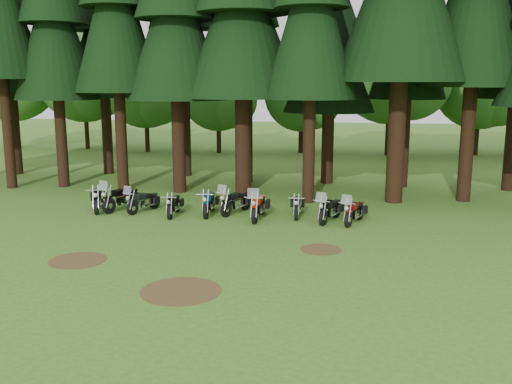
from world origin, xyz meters
TOP-DOWN VIEW (x-y plane):
  - ground at (0.00, 0.00)m, footprint 120.00×120.00m
  - pine_back_1 at (-9.26, 14.35)m, footprint 4.52×4.52m
  - pine_back_2 at (-4.38, 14.40)m, footprint 4.85×4.85m
  - pine_back_3 at (-0.37, 12.94)m, footprint 4.35×4.35m
  - pine_back_4 at (4.04, 13.25)m, footprint 4.94×4.94m
  - decid_0 at (-22.10, 25.26)m, footprint 8.00×7.78m
  - decid_1 at (-15.99, 25.76)m, footprint 7.91×7.69m
  - decid_2 at (-10.43, 24.78)m, footprint 6.72×6.53m
  - decid_3 at (-4.71, 25.13)m, footprint 6.12×5.95m
  - decid_4 at (1.58, 26.32)m, footprint 5.93×5.76m
  - decid_5 at (8.29, 25.71)m, footprint 8.45×8.21m
  - decid_6 at (14.85, 27.01)m, footprint 7.06×6.86m
  - dirt_patch_0 at (-3.00, -2.00)m, footprint 1.80×1.80m
  - dirt_patch_1 at (4.50, 0.50)m, footprint 1.40×1.40m
  - dirt_patch_2 at (1.00, -4.00)m, footprint 2.20×2.20m
  - motorcycle_0 at (-5.47, 4.76)m, footprint 0.96×2.21m
  - motorcycle_1 at (-4.47, 4.97)m, footprint 1.00×2.30m
  - motorcycle_2 at (-3.40, 4.81)m, footprint 0.96×2.00m
  - motorcycle_3 at (-1.91, 4.40)m, footprint 0.36×2.03m
  - motorcycle_4 at (-0.49, 4.84)m, footprint 0.39×2.24m
  - motorcycle_5 at (0.59, 5.21)m, footprint 1.07×2.18m
  - motorcycle_6 at (1.70, 4.38)m, footprint 0.44×2.36m
  - motorcycle_7 at (3.21, 5.15)m, footprint 0.33×2.01m
  - motorcycle_8 at (4.61, 4.46)m, footprint 0.93×2.15m
  - motorcycle_9 at (5.57, 4.32)m, footprint 0.91×2.09m

SIDE VIEW (x-z plane):
  - ground at x=0.00m, z-range 0.00..0.00m
  - dirt_patch_0 at x=-3.00m, z-range 0.00..0.01m
  - dirt_patch_1 at x=4.50m, z-range 0.00..0.01m
  - dirt_patch_2 at x=1.00m, z-range 0.00..0.01m
  - motorcycle_7 at x=3.21m, z-range 0.01..0.82m
  - motorcycle_3 at x=-1.91m, z-range 0.01..0.83m
  - motorcycle_2 at x=-3.40m, z-range -0.21..1.07m
  - motorcycle_9 at x=5.57m, z-range -0.22..1.11m
  - motorcycle_8 at x=4.61m, z-range -0.23..1.15m
  - motorcycle_4 at x=-0.49m, z-range 0.01..0.92m
  - motorcycle_5 at x=0.59m, z-range -0.23..1.18m
  - motorcycle_0 at x=-5.47m, z-range 0.01..0.95m
  - motorcycle_1 at x=-4.47m, z-range -0.24..1.23m
  - motorcycle_6 at x=1.70m, z-range -0.25..1.24m
  - decid_4 at x=1.58m, z-range 0.67..8.07m
  - decid_3 at x=-4.71m, z-range 0.69..8.34m
  - decid_2 at x=-10.43m, z-range 0.76..9.15m
  - decid_6 at x=14.85m, z-range 0.79..9.61m
  - decid_1 at x=-15.99m, z-range 0.89..10.77m
  - decid_0 at x=-22.10m, z-range 0.90..10.90m
  - decid_5 at x=8.29m, z-range 0.95..11.51m
  - pine_back_4 at x=4.04m, z-range 1.36..15.14m
  - pine_back_3 at x=-0.37m, z-range 1.60..17.80m
  - pine_back_1 at x=-9.26m, z-range 1.60..17.82m
  - pine_back_2 at x=-4.38m, z-range 1.61..17.91m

